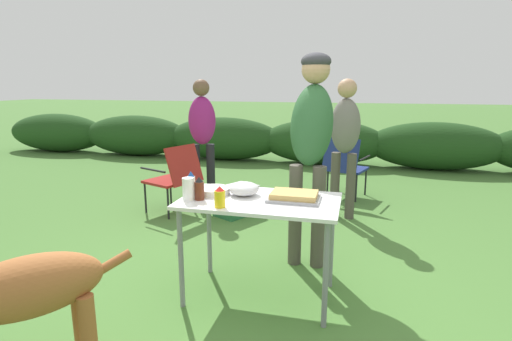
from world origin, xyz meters
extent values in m
plane|color=#477533|center=(0.00, 0.00, 0.00)|extent=(60.00, 60.00, 0.00)
ellipsoid|color=#1E4219|center=(-6.00, 5.06, 0.43)|extent=(2.40, 0.90, 0.85)
ellipsoid|color=#1E4219|center=(-4.00, 5.06, 0.43)|extent=(2.40, 0.90, 0.85)
ellipsoid|color=#1E4219|center=(-2.00, 5.06, 0.43)|extent=(2.40, 0.90, 0.85)
ellipsoid|color=#1E4219|center=(0.00, 5.06, 0.43)|extent=(2.40, 0.90, 0.85)
ellipsoid|color=#1E4219|center=(2.00, 5.06, 0.43)|extent=(2.40, 0.90, 0.85)
cube|color=white|center=(0.00, 0.00, 0.73)|extent=(1.10, 0.64, 0.02)
cylinder|color=gray|center=(-0.49, -0.27, 0.36)|extent=(0.04, 0.04, 0.71)
cylinder|color=gray|center=(0.49, -0.27, 0.36)|extent=(0.04, 0.04, 0.71)
cylinder|color=gray|center=(-0.49, 0.27, 0.36)|extent=(0.04, 0.04, 0.71)
cylinder|color=gray|center=(0.49, 0.27, 0.36)|extent=(0.04, 0.04, 0.71)
cube|color=#9E9EA3|center=(0.23, 0.04, 0.75)|extent=(0.36, 0.26, 0.02)
cube|color=tan|center=(0.23, 0.04, 0.78)|extent=(0.31, 0.22, 0.04)
cylinder|color=white|center=(-0.36, 0.04, 0.76)|extent=(0.24, 0.24, 0.05)
ellipsoid|color=silver|center=(-0.13, 0.07, 0.79)|extent=(0.22, 0.22, 0.10)
cylinder|color=white|center=(-0.47, -0.14, 0.82)|extent=(0.08, 0.08, 0.16)
cylinder|color=silver|center=(-0.49, -0.04, 0.81)|extent=(0.06, 0.06, 0.14)
cone|color=#194793|center=(-0.49, -0.04, 0.90)|extent=(0.05, 0.05, 0.04)
cylinder|color=yellow|center=(-0.21, -0.24, 0.80)|extent=(0.07, 0.07, 0.11)
cone|color=red|center=(-0.21, -0.24, 0.87)|extent=(0.06, 0.06, 0.03)
cylinder|color=#562314|center=(-0.40, -0.11, 0.80)|extent=(0.07, 0.07, 0.13)
cone|color=black|center=(-0.40, -0.11, 0.89)|extent=(0.06, 0.06, 0.04)
cylinder|color=#4C473D|center=(0.16, 0.61, 0.44)|extent=(0.11, 0.11, 0.87)
cylinder|color=#4C473D|center=(0.35, 0.60, 0.44)|extent=(0.11, 0.11, 0.87)
ellipsoid|color=#28562D|center=(0.26, 0.73, 1.20)|extent=(0.37, 0.51, 0.75)
sphere|color=tan|center=(0.27, 0.87, 1.64)|extent=(0.24, 0.24, 0.24)
ellipsoid|color=#333338|center=(0.27, 0.87, 1.71)|extent=(0.25, 0.25, 0.14)
cylinder|color=#4C473D|center=(0.41, 1.97, 0.38)|extent=(0.11, 0.11, 0.76)
cylinder|color=#4C473D|center=(0.59, 1.93, 0.38)|extent=(0.11, 0.11, 0.76)
ellipsoid|color=slate|center=(0.50, 1.95, 1.07)|extent=(0.38, 0.31, 0.61)
sphere|color=tan|center=(0.50, 1.95, 1.48)|extent=(0.21, 0.21, 0.21)
cylinder|color=black|center=(-1.38, 2.14, 0.38)|extent=(0.11, 0.11, 0.76)
cylinder|color=black|center=(-1.21, 2.21, 0.38)|extent=(0.11, 0.11, 0.76)
ellipsoid|color=#931E70|center=(-1.30, 2.18, 1.06)|extent=(0.41, 0.36, 0.61)
sphere|color=brown|center=(-1.30, 2.18, 1.48)|extent=(0.21, 0.21, 0.21)
cylinder|color=#9E5B2D|center=(-0.62, -1.08, 0.25)|extent=(0.08, 0.08, 0.51)
cylinder|color=#9E5B2D|center=(-0.77, -0.95, 0.25)|extent=(0.08, 0.08, 0.51)
ellipsoid|color=#9E5B2D|center=(-0.84, -1.18, 0.58)|extent=(0.67, 0.71, 0.30)
cylinder|color=#9E5B2D|center=(-0.59, -0.89, 0.60)|extent=(0.18, 0.19, 0.12)
cube|color=navy|center=(0.53, 2.87, 0.39)|extent=(0.58, 0.58, 0.03)
cube|color=navy|center=(0.44, 2.60, 0.61)|extent=(0.49, 0.30, 0.44)
cylinder|color=black|center=(0.28, 2.74, 0.19)|extent=(0.02, 0.02, 0.38)
cylinder|color=black|center=(0.66, 2.62, 0.19)|extent=(0.02, 0.02, 0.38)
cylinder|color=black|center=(0.40, 3.12, 0.19)|extent=(0.02, 0.02, 0.38)
cylinder|color=black|center=(0.78, 3.00, 0.19)|extent=(0.02, 0.02, 0.38)
cylinder|color=black|center=(0.31, 2.94, 0.56)|extent=(0.15, 0.40, 0.02)
cylinder|color=black|center=(0.75, 2.80, 0.56)|extent=(0.15, 0.40, 0.02)
cube|color=maroon|center=(-1.53, 1.64, 0.39)|extent=(0.60, 0.60, 0.03)
cube|color=maroon|center=(-1.27, 1.54, 0.61)|extent=(0.32, 0.49, 0.44)
cylinder|color=black|center=(-1.42, 1.38, 0.19)|extent=(0.02, 0.02, 0.38)
cylinder|color=black|center=(-1.27, 1.75, 0.19)|extent=(0.02, 0.02, 0.38)
cylinder|color=black|center=(-1.79, 1.53, 0.19)|extent=(0.02, 0.02, 0.38)
cylinder|color=black|center=(-1.64, 1.90, 0.19)|extent=(0.02, 0.02, 0.38)
cylinder|color=black|center=(-1.61, 1.43, 0.56)|extent=(0.39, 0.18, 0.02)
cylinder|color=black|center=(-1.44, 1.85, 0.56)|extent=(0.39, 0.18, 0.02)
cube|color=#286B3D|center=(-0.71, 1.75, 0.14)|extent=(0.51, 0.57, 0.28)
cube|color=silver|center=(-0.71, 1.75, 0.31)|extent=(0.51, 0.57, 0.06)
camera|label=1|loc=(0.64, -2.60, 1.53)|focal=28.00mm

